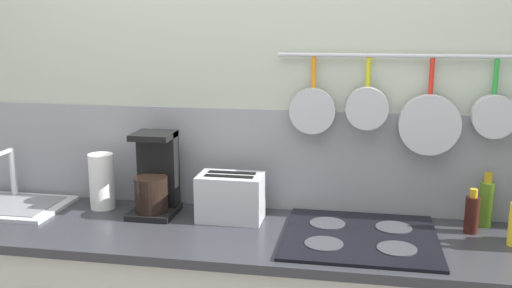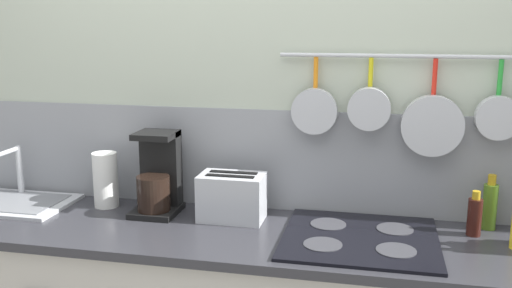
# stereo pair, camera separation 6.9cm
# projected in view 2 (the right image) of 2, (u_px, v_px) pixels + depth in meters

# --- Properties ---
(wall_back) EXTENTS (7.20, 0.15, 2.60)m
(wall_back) POSITION_uv_depth(u_px,v_px,m) (263.00, 125.00, 2.39)
(wall_back) COLOR #B2BCA8
(wall_back) RESTS_ON ground_plane
(countertop) EXTENTS (2.86, 0.58, 0.03)m
(countertop) POSITION_uv_depth(u_px,v_px,m) (245.00, 236.00, 2.16)
(countertop) COLOR #2D2D33
(countertop) RESTS_ON cabinet_base
(sink_basin) EXTENTS (0.58, 0.34, 0.23)m
(sink_basin) POSITION_uv_depth(u_px,v_px,m) (5.00, 200.00, 2.48)
(sink_basin) COLOR #B7BABF
(sink_basin) RESTS_ON countertop
(paper_towel_roll) EXTENTS (0.10, 0.10, 0.24)m
(paper_towel_roll) POSITION_uv_depth(u_px,v_px,m) (106.00, 180.00, 2.43)
(paper_towel_roll) COLOR white
(paper_towel_roll) RESTS_ON countertop
(coffee_maker) EXTENTS (0.18, 0.21, 0.34)m
(coffee_maker) POSITION_uv_depth(u_px,v_px,m) (158.00, 179.00, 2.35)
(coffee_maker) COLOR black
(coffee_maker) RESTS_ON countertop
(toaster) EXTENTS (0.27, 0.16, 0.19)m
(toaster) POSITION_uv_depth(u_px,v_px,m) (232.00, 197.00, 2.27)
(toaster) COLOR #B7BABF
(toaster) RESTS_ON countertop
(cooktop) EXTENTS (0.56, 0.52, 0.01)m
(cooktop) POSITION_uv_depth(u_px,v_px,m) (360.00, 238.00, 2.07)
(cooktop) COLOR black
(cooktop) RESTS_ON countertop
(bottle_vinegar) EXTENTS (0.05, 0.05, 0.17)m
(bottle_vinegar) POSITION_uv_depth(u_px,v_px,m) (475.00, 216.00, 2.11)
(bottle_vinegar) COLOR #33140F
(bottle_vinegar) RESTS_ON countertop
(bottle_olive_oil) EXTENTS (0.05, 0.05, 0.21)m
(bottle_olive_oil) POSITION_uv_depth(u_px,v_px,m) (490.00, 205.00, 2.17)
(bottle_olive_oil) COLOR #4C721E
(bottle_olive_oil) RESTS_ON countertop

